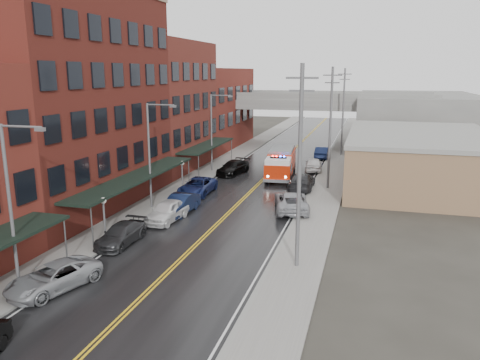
# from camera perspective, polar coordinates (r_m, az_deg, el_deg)

# --- Properties ---
(road) EXTENTS (11.00, 160.00, 0.02)m
(road) POSITION_cam_1_polar(r_m,az_deg,el_deg) (44.20, 0.69, -2.04)
(road) COLOR black
(road) RESTS_ON ground
(sidewalk_left) EXTENTS (3.00, 160.00, 0.15)m
(sidewalk_left) POSITION_cam_1_polar(r_m,az_deg,el_deg) (46.54, -8.03, -1.31)
(sidewalk_left) COLOR slate
(sidewalk_left) RESTS_ON ground
(sidewalk_right) EXTENTS (3.00, 160.00, 0.15)m
(sidewalk_right) POSITION_cam_1_polar(r_m,az_deg,el_deg) (42.95, 10.15, -2.61)
(sidewalk_right) COLOR slate
(sidewalk_right) RESTS_ON ground
(curb_left) EXTENTS (0.30, 160.00, 0.15)m
(curb_left) POSITION_cam_1_polar(r_m,az_deg,el_deg) (45.92, -6.14, -1.45)
(curb_left) COLOR gray
(curb_left) RESTS_ON ground
(curb_right) EXTENTS (0.30, 160.00, 0.15)m
(curb_right) POSITION_cam_1_polar(r_m,az_deg,el_deg) (43.13, 7.97, -2.46)
(curb_right) COLOR gray
(curb_right) RESTS_ON ground
(brick_building_b) EXTENTS (9.00, 20.00, 18.00)m
(brick_building_b) POSITION_cam_1_polar(r_m,az_deg,el_deg) (42.05, -19.93, 8.85)
(brick_building_b) COLOR #511715
(brick_building_b) RESTS_ON ground
(brick_building_c) EXTENTS (9.00, 15.00, 15.00)m
(brick_building_c) POSITION_cam_1_polar(r_m,az_deg,el_deg) (57.29, -9.60, 8.86)
(brick_building_c) COLOR maroon
(brick_building_c) RESTS_ON ground
(brick_building_far) EXTENTS (9.00, 20.00, 12.00)m
(brick_building_far) POSITION_cam_1_polar(r_m,az_deg,el_deg) (73.58, -3.72, 8.74)
(brick_building_far) COLOR maroon
(brick_building_far) RESTS_ON ground
(tan_building) EXTENTS (14.00, 22.00, 5.00)m
(tan_building) POSITION_cam_1_polar(r_m,az_deg,el_deg) (52.26, 20.91, 2.26)
(tan_building) COLOR olive
(tan_building) RESTS_ON ground
(right_far_block) EXTENTS (18.00, 30.00, 8.00)m
(right_far_block) POSITION_cam_1_polar(r_m,az_deg,el_deg) (81.88, 20.64, 6.97)
(right_far_block) COLOR slate
(right_far_block) RESTS_ON ground
(awning_1) EXTENTS (2.60, 18.00, 3.09)m
(awning_1) POSITION_cam_1_polar(r_m,az_deg,el_deg) (39.83, -12.43, 0.38)
(awning_1) COLOR black
(awning_1) RESTS_ON ground
(awning_2) EXTENTS (2.60, 13.00, 3.09)m
(awning_2) POSITION_cam_1_polar(r_m,az_deg,el_deg) (55.59, -3.98, 4.20)
(awning_2) COLOR black
(awning_2) RESTS_ON ground
(globe_lamp_1) EXTENTS (0.44, 0.44, 3.12)m
(globe_lamp_1) POSITION_cam_1_polar(r_m,az_deg,el_deg) (33.60, -16.29, -3.40)
(globe_lamp_1) COLOR #59595B
(globe_lamp_1) RESTS_ON ground
(globe_lamp_2) EXTENTS (0.44, 0.44, 3.12)m
(globe_lamp_2) POSITION_cam_1_polar(r_m,az_deg,el_deg) (45.69, -7.08, 1.33)
(globe_lamp_2) COLOR #59595B
(globe_lamp_2) RESTS_ON ground
(street_lamp_0) EXTENTS (2.64, 0.22, 9.00)m
(street_lamp_0) POSITION_cam_1_polar(r_m,az_deg,el_deg) (26.80, -25.93, -1.99)
(street_lamp_0) COLOR #59595B
(street_lamp_0) RESTS_ON ground
(street_lamp_1) EXTENTS (2.64, 0.22, 9.00)m
(street_lamp_1) POSITION_cam_1_polar(r_m,az_deg,el_deg) (39.87, -10.71, 3.69)
(street_lamp_1) COLOR #59595B
(street_lamp_1) RESTS_ON ground
(street_lamp_2) EXTENTS (2.64, 0.22, 9.00)m
(street_lamp_2) POSITION_cam_1_polar(r_m,az_deg,el_deg) (54.52, -3.26, 6.37)
(street_lamp_2) COLOR #59595B
(street_lamp_2) RESTS_ON ground
(utility_pole_0) EXTENTS (1.80, 0.24, 12.00)m
(utility_pole_0) POSITION_cam_1_polar(r_m,az_deg,el_deg) (27.01, 7.27, 1.80)
(utility_pole_0) COLOR #59595B
(utility_pole_0) RESTS_ON ground
(utility_pole_1) EXTENTS (1.80, 0.24, 12.00)m
(utility_pole_1) POSITION_cam_1_polar(r_m,az_deg,el_deg) (46.68, 10.95, 6.41)
(utility_pole_1) COLOR #59595B
(utility_pole_1) RESTS_ON ground
(utility_pole_2) EXTENTS (1.80, 0.24, 12.00)m
(utility_pole_2) POSITION_cam_1_polar(r_m,az_deg,el_deg) (66.54, 12.46, 8.27)
(utility_pole_2) COLOR #59595B
(utility_pole_2) RESTS_ON ground
(overpass) EXTENTS (40.00, 10.00, 7.50)m
(overpass) POSITION_cam_1_polar(r_m,az_deg,el_deg) (74.26, 7.17, 8.70)
(overpass) COLOR slate
(overpass) RESTS_ON ground
(fire_truck) EXTENTS (4.05, 8.78, 3.13)m
(fire_truck) POSITION_cam_1_polar(r_m,az_deg,el_deg) (52.06, 5.00, 2.14)
(fire_truck) COLOR #B52208
(fire_truck) RESTS_ON ground
(parked_car_left_2) EXTENTS (3.91, 5.68, 1.44)m
(parked_car_left_2) POSITION_cam_1_polar(r_m,az_deg,el_deg) (27.65, -21.76, -10.94)
(parked_car_left_2) COLOR gray
(parked_car_left_2) RESTS_ON ground
(parked_car_left_3) EXTENTS (2.01, 4.80, 1.39)m
(parked_car_left_3) POSITION_cam_1_polar(r_m,az_deg,el_deg) (33.15, -14.31, -6.44)
(parked_car_left_3) COLOR #28282A
(parked_car_left_3) RESTS_ON ground
(parked_car_left_4) EXTENTS (2.32, 4.98, 1.65)m
(parked_car_left_4) POSITION_cam_1_polar(r_m,az_deg,el_deg) (37.33, -8.90, -3.76)
(parked_car_left_4) COLOR silver
(parked_car_left_4) RESTS_ON ground
(parked_car_left_5) EXTENTS (2.03, 4.97, 1.60)m
(parked_car_left_5) POSITION_cam_1_polar(r_m,az_deg,el_deg) (39.13, -7.37, -2.95)
(parked_car_left_5) COLOR #0E1834
(parked_car_left_5) RESTS_ON ground
(parked_car_left_6) EXTENTS (2.63, 5.62, 1.56)m
(parked_car_left_6) POSITION_cam_1_polar(r_m,az_deg,el_deg) (45.10, -5.22, -0.78)
(parked_car_left_6) COLOR navy
(parked_car_left_6) RESTS_ON ground
(parked_car_left_7) EXTENTS (3.19, 5.69, 1.56)m
(parked_car_left_7) POSITION_cam_1_polar(r_m,az_deg,el_deg) (53.69, -0.85, 1.52)
(parked_car_left_7) COLOR black
(parked_car_left_7) RESTS_ON ground
(parked_car_right_0) EXTENTS (3.91, 6.29, 1.62)m
(parked_car_right_0) POSITION_cam_1_polar(r_m,az_deg,el_deg) (39.75, 6.28, -2.65)
(parked_car_right_0) COLOR #96989D
(parked_car_right_0) RESTS_ON ground
(parked_car_right_1) EXTENTS (2.40, 5.72, 1.65)m
(parked_car_right_1) POSITION_cam_1_polar(r_m,az_deg,el_deg) (47.10, 7.53, -0.18)
(parked_car_right_1) COLOR #292A2C
(parked_car_right_1) RESTS_ON ground
(parked_car_right_2) EXTENTS (2.43, 4.96, 1.63)m
(parked_car_right_2) POSITION_cam_1_polar(r_m,az_deg,el_deg) (56.07, 8.97, 1.90)
(parked_car_right_2) COLOR silver
(parked_car_right_2) RESTS_ON ground
(parked_car_right_3) EXTENTS (1.70, 4.87, 1.61)m
(parked_car_right_3) POSITION_cam_1_polar(r_m,az_deg,el_deg) (64.62, 10.00, 3.33)
(parked_car_right_3) COLOR black
(parked_car_right_3) RESTS_ON ground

